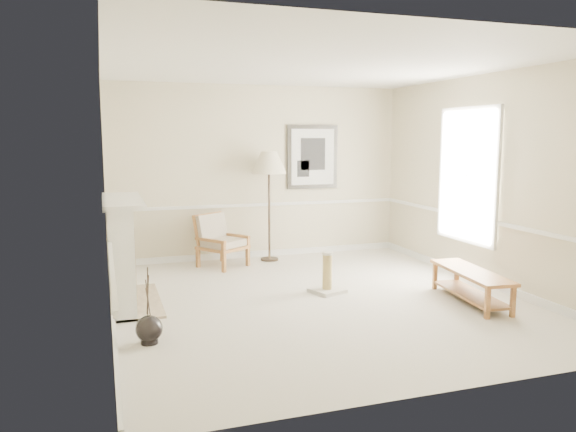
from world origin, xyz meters
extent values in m
plane|color=silver|center=(0.00, 0.00, 0.00)|extent=(5.50, 5.50, 0.00)
cube|color=beige|center=(0.00, 2.75, 1.45)|extent=(5.00, 0.04, 2.90)
cube|color=beige|center=(0.00, -2.75, 1.45)|extent=(5.00, 0.04, 2.90)
cube|color=beige|center=(-2.50, 0.00, 1.45)|extent=(0.04, 5.50, 2.90)
cube|color=beige|center=(2.50, 0.00, 1.45)|extent=(0.04, 5.50, 2.90)
cube|color=white|center=(0.00, 0.00, 2.90)|extent=(5.00, 5.50, 0.04)
cube|color=white|center=(0.00, 2.73, 0.05)|extent=(4.95, 0.04, 0.10)
cube|color=white|center=(0.00, 2.73, 0.90)|extent=(4.95, 0.04, 0.05)
cube|color=white|center=(2.46, 0.40, 1.50)|extent=(0.03, 1.20, 1.80)
cube|color=white|center=(2.45, 0.40, 1.50)|extent=(0.05, 1.34, 1.94)
cube|color=black|center=(0.95, 2.72, 1.70)|extent=(0.92, 0.04, 1.10)
cube|color=white|center=(0.95, 2.69, 1.70)|extent=(0.78, 0.01, 0.96)
cube|color=black|center=(0.95, 2.69, 1.75)|extent=(0.45, 0.01, 0.55)
cube|color=white|center=(-2.36, 0.60, 0.62)|extent=(0.28, 1.50, 1.25)
cube|color=white|center=(-2.31, 0.60, 1.28)|extent=(0.46, 1.64, 0.06)
cube|color=#C6B28E|center=(-2.21, 0.60, 0.55)|extent=(0.02, 1.05, 0.95)
cube|color=black|center=(-2.20, 0.60, 0.42)|extent=(0.02, 0.62, 0.58)
cube|color=gold|center=(-2.20, 0.60, 0.16)|extent=(0.01, 0.66, 0.05)
cube|color=#C6B28E|center=(-2.20, 0.60, 0.01)|extent=(0.60, 1.50, 0.03)
sphere|color=black|center=(-2.15, -0.89, 0.15)|extent=(0.27, 0.27, 0.27)
cylinder|color=black|center=(-2.15, -0.89, 0.04)|extent=(0.17, 0.17, 0.08)
cylinder|color=black|center=(-2.15, -0.89, 0.50)|extent=(0.03, 0.12, 0.42)
cylinder|color=black|center=(-2.15, -0.89, 0.47)|extent=(0.04, 0.14, 0.35)
cylinder|color=black|center=(-2.15, -0.89, 0.54)|extent=(0.03, 0.06, 0.50)
cube|color=olive|center=(-0.83, 1.80, 0.17)|extent=(0.07, 0.07, 0.34)
cube|color=olive|center=(-1.15, 2.25, 0.17)|extent=(0.07, 0.07, 0.34)
cube|color=olive|center=(-0.37, 2.11, 0.17)|extent=(0.07, 0.07, 0.34)
cube|color=olive|center=(-0.69, 2.57, 0.17)|extent=(0.07, 0.07, 0.34)
cube|color=olive|center=(-0.76, 2.18, 0.31)|extent=(0.87, 0.87, 0.04)
cube|color=olive|center=(-0.93, 2.42, 0.59)|extent=(0.60, 0.48, 0.49)
cube|color=olive|center=(-0.99, 2.02, 0.47)|extent=(0.40, 0.54, 0.04)
cube|color=olive|center=(-0.53, 2.34, 0.47)|extent=(0.40, 0.54, 0.04)
cube|color=silver|center=(-0.76, 2.18, 0.39)|extent=(0.80, 0.80, 0.11)
cube|color=silver|center=(-0.89, 2.37, 0.61)|extent=(0.57, 0.47, 0.44)
cylinder|color=black|center=(0.07, 2.40, 0.02)|extent=(0.29, 0.29, 0.03)
cylinder|color=black|center=(0.07, 2.40, 0.84)|extent=(0.04, 0.04, 1.63)
cone|color=beige|center=(0.07, 2.40, 1.63)|extent=(0.73, 0.73, 0.36)
cube|color=olive|center=(1.77, -0.69, 0.38)|extent=(0.58, 1.44, 0.04)
cube|color=olive|center=(1.77, -0.69, 0.10)|extent=(0.51, 1.34, 0.03)
cube|color=olive|center=(1.54, -1.31, 0.18)|extent=(0.06, 0.06, 0.36)
cube|color=olive|center=(1.86, -1.35, 0.18)|extent=(0.06, 0.06, 0.36)
cube|color=olive|center=(1.69, -0.03, 0.18)|extent=(0.06, 0.06, 0.36)
cube|color=olive|center=(2.01, -0.07, 0.18)|extent=(0.06, 0.06, 0.36)
cube|color=silver|center=(0.24, 0.28, 0.02)|extent=(0.50, 0.50, 0.05)
cylinder|color=tan|center=(0.24, 0.28, 0.28)|extent=(0.13, 0.13, 0.46)
cylinder|color=silver|center=(0.24, 0.28, 0.53)|extent=(0.14, 0.14, 0.04)
camera|label=1|loc=(-2.52, -6.42, 2.05)|focal=35.00mm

